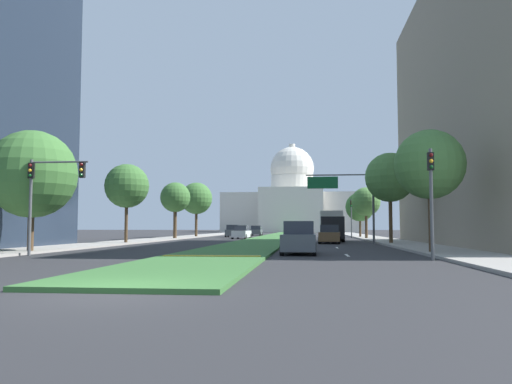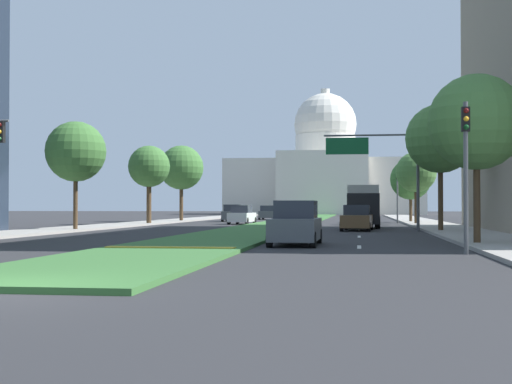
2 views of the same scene
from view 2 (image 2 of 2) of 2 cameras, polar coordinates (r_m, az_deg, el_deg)
ground_plane at (r=80.89m, az=3.25°, el=-2.26°), size 297.95×297.95×0.00m
grass_median at (r=74.15m, az=2.81°, el=-2.31°), size 5.25×121.89×0.14m
median_curb_nose at (r=26.54m, az=-6.69°, el=-4.29°), size 4.73×0.50×0.04m
lane_dashes_right at (r=55.29m, az=8.02°, el=-2.79°), size 0.16×53.97×0.01m
sidewalk_left at (r=69.87m, az=-8.25°, el=-2.37°), size 4.00×121.89×0.15m
sidewalk_right at (r=67.35m, az=13.23°, el=-2.40°), size 4.00×121.89×0.15m
capitol_building at (r=147.78m, az=5.40°, el=1.36°), size 38.39×25.58×25.35m
traffic_light_near_right at (r=25.93m, az=16.01°, el=2.64°), size 0.28×0.35×5.20m
traffic_light_far_right at (r=70.48m, az=10.95°, el=0.28°), size 0.28×0.35×5.20m
overhead_guide_sign at (r=48.67m, az=9.73°, el=2.49°), size 6.20×0.20×6.50m
street_tree_right_near at (r=31.54m, az=16.77°, el=5.20°), size 3.96×3.96×7.07m
street_tree_left_mid at (r=49.20m, az=-13.85°, el=3.06°), size 3.95×3.95×7.17m
street_tree_right_mid at (r=47.30m, az=14.15°, el=4.03°), size 4.33×4.33×8.03m
street_tree_left_far at (r=65.22m, az=-8.32°, el=1.95°), size 3.67×3.67×6.98m
street_tree_right_far at (r=64.94m, az=12.35°, el=1.50°), size 3.53×3.53×6.35m
street_tree_left_distant at (r=76.64m, az=-5.83°, el=1.89°), size 4.61×4.61×7.96m
street_tree_right_distant at (r=73.61m, az=11.94°, el=0.96°), size 4.00×4.00×6.28m
sedan_lead_stopped at (r=30.65m, az=3.11°, el=-2.55°), size 2.00×4.52×1.87m
sedan_midblock at (r=49.23m, az=7.86°, el=-2.06°), size 2.22×4.44×1.72m
sedan_distant at (r=66.20m, az=-1.11°, el=-1.83°), size 2.08×4.44×1.70m
sedan_far_horizon at (r=77.82m, az=-1.84°, el=-1.69°), size 2.11×4.57×1.81m
sedan_very_far at (r=89.16m, az=0.93°, el=-1.64°), size 1.90×4.60×1.70m
box_truck_delivery at (r=55.49m, az=8.33°, el=-1.05°), size 2.40×6.40×3.20m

